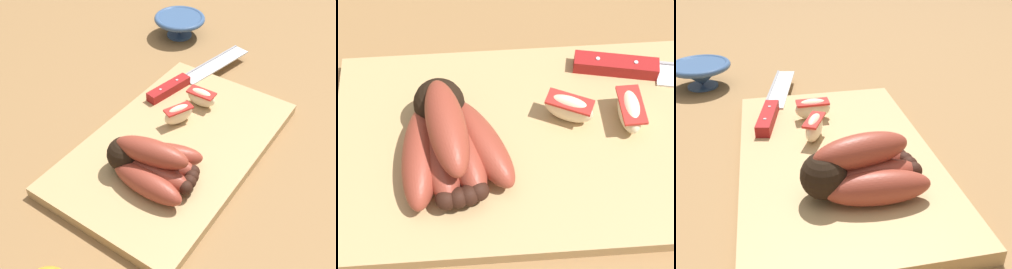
{
  "view_description": "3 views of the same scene",
  "coord_description": "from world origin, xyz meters",
  "views": [
    {
      "loc": [
        0.44,
        0.31,
        0.52
      ],
      "look_at": [
        0.02,
        0.02,
        0.05
      ],
      "focal_mm": 45.62,
      "sensor_mm": 36.0,
      "label": 1
    },
    {
      "loc": [
        0.04,
        0.35,
        0.54
      ],
      "look_at": [
        0.02,
        0.03,
        0.04
      ],
      "focal_mm": 59.37,
      "sensor_mm": 36.0,
      "label": 2
    },
    {
      "loc": [
        0.47,
        -0.07,
        0.32
      ],
      "look_at": [
        0.01,
        0.02,
        0.06
      ],
      "focal_mm": 43.34,
      "sensor_mm": 36.0,
      "label": 3
    }
  ],
  "objects": [
    {
      "name": "cutting_board",
      "position": [
        -0.01,
        0.02,
        0.01
      ],
      "size": [
        0.43,
        0.27,
        0.02
      ],
      "primitive_type": "cube",
      "color": "tan",
      "rests_on": "ground_plane"
    },
    {
      "name": "ground_plane",
      "position": [
        0.0,
        0.0,
        0.0
      ],
      "size": [
        6.0,
        6.0,
        0.0
      ],
      "primitive_type": "plane",
      "color": "olive"
    },
    {
      "name": "apple_wedge_middle",
      "position": [
        -0.12,
        0.0,
        0.04
      ],
      "size": [
        0.03,
        0.06,
        0.03
      ],
      "color": "beige",
      "rests_on": "cutting_board"
    },
    {
      "name": "banana_bunch",
      "position": [
        0.08,
        0.03,
        0.05
      ],
      "size": [
        0.13,
        0.15,
        0.07
      ],
      "color": "black",
      "rests_on": "cutting_board"
    },
    {
      "name": "ceramic_bowl",
      "position": [
        -0.35,
        -0.2,
        0.03
      ],
      "size": [
        0.12,
        0.12,
        0.05
      ],
      "color": "#385684",
      "rests_on": "ground_plane"
    },
    {
      "name": "apple_wedge_near",
      "position": [
        -0.05,
        -0.01,
        0.04
      ],
      "size": [
        0.06,
        0.04,
        0.04
      ],
      "color": "beige",
      "rests_on": "cutting_board"
    },
    {
      "name": "chefs_knife",
      "position": [
        -0.17,
        -0.06,
        0.03
      ],
      "size": [
        0.28,
        0.08,
        0.02
      ],
      "color": "silver",
      "rests_on": "cutting_board"
    }
  ]
}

